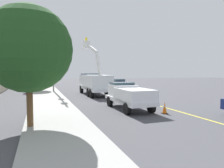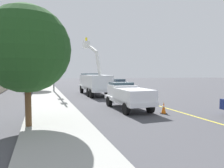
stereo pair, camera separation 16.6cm
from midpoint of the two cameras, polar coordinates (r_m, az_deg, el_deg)
The scene contains 11 objects.
ground at distance 26.67m, azimuth 1.95°, elevation -2.90°, with size 120.00×120.00×0.00m, color #47474C.
sidewalk_far_side at distance 24.84m, azimuth -17.38°, elevation -3.40°, with size 60.00×3.60×0.12m, color #9E9E99.
lane_centre_stripe at distance 26.67m, azimuth 1.95°, elevation -2.89°, with size 50.00×0.16×0.01m, color yellow.
utility_bucket_truck at distance 26.23m, azimuth -5.10°, elevation 0.53°, with size 8.47×3.64×7.30m.
service_pickup_truck at distance 16.26m, azimuth 4.39°, elevation -3.11°, with size 5.84×2.87×2.06m.
passing_minivan at distance 35.17m, azimuth 1.23°, elevation 0.26°, with size 5.02×2.56×1.69m.
traffic_cone_leading at distance 15.14m, azimuth 14.01°, elevation -6.41°, with size 0.40×0.40×0.84m.
traffic_cone_mid_front at distance 30.82m, azimuth -3.81°, elevation -1.22°, with size 0.40×0.40×0.88m.
traffic_signal_mast at distance 28.55m, azimuth -15.82°, elevation 7.71°, with size 7.40×1.23×7.56m.
street_tree_left at distance 11.62m, azimuth -22.44°, elevation 8.88°, with size 4.52×4.52×6.41m.
street_tree_right at distance 34.01m, azimuth -20.28°, elevation 5.29°, with size 3.68×3.68×6.01m.
Camera 1 is at (-25.76, 6.23, 3.01)m, focal length 33.16 mm.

